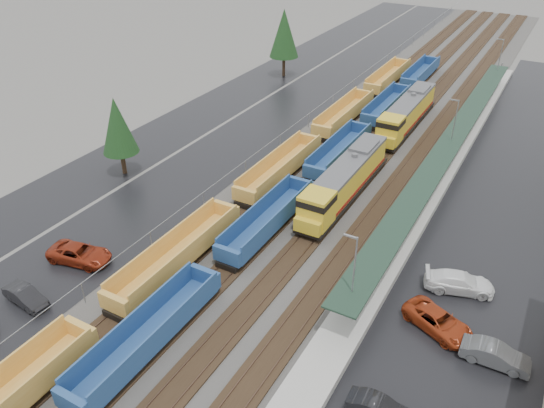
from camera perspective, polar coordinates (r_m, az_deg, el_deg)
The scene contains 18 objects.
ballast_strip at distance 76.32m, azimuth 13.12°, elevation 8.72°, with size 20.00×160.00×0.08m, color #302D2B.
trackbed at distance 76.27m, azimuth 13.13°, elevation 8.80°, with size 14.60×160.00×0.22m.
west_parking_lot at distance 81.34m, azimuth 2.91°, elevation 10.90°, with size 10.00×160.00×0.02m, color black.
west_road at distance 85.98m, azimuth -3.18°, elevation 12.04°, with size 9.00×160.00×0.02m, color black.
east_commuter_lot at distance 64.86m, azimuth 26.34°, elevation 1.89°, with size 16.00×100.00×0.02m, color black.
station_platform at distance 65.22m, azimuth 18.37°, elevation 4.56°, with size 3.00×80.00×8.00m.
chainlink_fence at distance 77.30m, azimuth 6.11°, elevation 10.91°, with size 0.08×160.04×2.02m.
tree_west_near at distance 60.37m, azimuth -16.30°, elevation 8.09°, with size 3.96×3.96×9.00m.
tree_west_far at distance 91.28m, azimuth 1.31°, elevation 17.89°, with size 4.84×4.84×11.00m.
locomotive_lead at distance 54.56m, azimuth 7.73°, elevation 2.40°, with size 2.82×18.59×4.21m.
locomotive_trail at distance 72.79m, azimuth 14.22°, elevation 9.35°, with size 2.82×18.59×4.21m.
well_string_yellow at distance 52.09m, azimuth -3.92°, elevation -0.22°, with size 2.76×107.22×2.44m.
well_string_blue at distance 56.34m, azimuth 3.86°, elevation 2.37°, with size 2.69×99.51×2.38m.
parked_car_west_b at distance 46.29m, azimuth -24.99°, elevation -8.99°, with size 4.25×1.48×1.40m, color black.
parked_car_west_c at distance 49.16m, azimuth -19.99°, elevation -5.07°, with size 5.62×2.59×1.56m, color maroon.
parked_car_east_b at distance 41.80m, azimuth 17.44°, elevation -11.96°, with size 5.40×2.49×1.50m, color #9C3313.
parked_car_east_c at distance 45.76m, azimuth 19.51°, elevation -7.96°, with size 5.51×2.24×1.60m, color white.
parked_car_east_e at distance 40.65m, azimuth 22.90°, elevation -14.76°, with size 4.63×1.61×1.53m, color #525456.
Camera 1 is at (18.82, -8.27, 28.48)m, focal length 35.00 mm.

